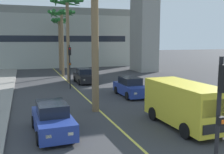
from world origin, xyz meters
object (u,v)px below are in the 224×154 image
object	(u,v)px
car_queue_third	(84,76)
traffic_light_median_far	(70,61)
palm_tree_farthest_median	(95,0)
delivery_van	(184,103)
traffic_light_median_near	(220,110)
palm_tree_mid_median	(67,13)
car_queue_second	(131,87)
car_queue_front	(53,120)
palm_tree_near_median	(62,21)
palm_tree_far_median	(59,29)

from	to	relation	value
car_queue_third	traffic_light_median_far	xyz separation A→B (m)	(-2.09, -3.13, 1.99)
palm_tree_farthest_median	delivery_van	bearing A→B (deg)	-50.86
delivery_van	traffic_light_median_near	bearing A→B (deg)	-115.83
palm_tree_mid_median	palm_tree_farthest_median	bearing A→B (deg)	-91.40
car_queue_second	traffic_light_median_far	bearing A→B (deg)	131.37
car_queue_third	palm_tree_mid_median	xyz separation A→B (m)	(-1.58, 0.77, 6.81)
car_queue_front	palm_tree_near_median	world-z (taller)	palm_tree_near_median
car_queue_second	traffic_light_median_near	bearing A→B (deg)	-102.89
car_queue_front	traffic_light_median_near	world-z (taller)	traffic_light_median_near
palm_tree_farthest_median	car_queue_front	bearing A→B (deg)	-132.88
palm_tree_far_median	palm_tree_farthest_median	bearing A→B (deg)	-92.45
car_queue_front	palm_tree_far_median	world-z (taller)	palm_tree_far_median
palm_tree_farthest_median	car_queue_third	bearing A→B (deg)	80.81
palm_tree_mid_median	car_queue_front	bearing A→B (deg)	-102.29
traffic_light_median_near	palm_tree_mid_median	distance (m)	23.41
car_queue_second	palm_tree_far_median	distance (m)	21.74
traffic_light_median_near	palm_tree_far_median	distance (m)	35.19
car_queue_third	palm_tree_mid_median	bearing A→B (deg)	154.13
car_queue_third	delivery_van	xyz separation A→B (m)	(1.80, -16.15, 0.57)
car_queue_second	car_queue_third	bearing A→B (deg)	105.14
car_queue_second	car_queue_third	distance (m)	8.23
car_queue_front	delivery_van	world-z (taller)	delivery_van
car_queue_second	traffic_light_median_far	distance (m)	6.71
car_queue_third	traffic_light_median_far	size ratio (longest dim) A/B	0.98
palm_tree_near_median	delivery_van	bearing A→B (deg)	-81.72
traffic_light_median_far	palm_tree_farthest_median	distance (m)	9.56
car_queue_second	palm_tree_mid_median	bearing A→B (deg)	113.18
palm_tree_farthest_median	palm_tree_mid_median	bearing A→B (deg)	88.60
traffic_light_median_far	delivery_van	bearing A→B (deg)	-73.38
palm_tree_near_median	palm_tree_farthest_median	xyz separation A→B (m)	(-0.45, -17.67, 0.04)
palm_tree_mid_median	traffic_light_median_near	bearing A→B (deg)	-88.81
delivery_van	traffic_light_median_near	size ratio (longest dim) A/B	1.26
car_queue_front	traffic_light_median_near	distance (m)	8.39
car_queue_front	palm_tree_mid_median	bearing A→B (deg)	77.71
car_queue_third	traffic_light_median_far	bearing A→B (deg)	-123.66
palm_tree_mid_median	delivery_van	bearing A→B (deg)	-78.71
palm_tree_mid_median	palm_tree_far_median	size ratio (longest dim) A/B	1.14
car_queue_second	palm_tree_near_median	size ratio (longest dim) A/B	0.49
car_queue_third	palm_tree_mid_median	world-z (taller)	palm_tree_mid_median
car_queue_third	palm_tree_farthest_median	bearing A→B (deg)	-99.19
traffic_light_median_far	car_queue_third	bearing A→B (deg)	56.34
palm_tree_near_median	palm_tree_far_median	xyz separation A→B (m)	(0.60, 6.82, -0.77)
car_queue_third	palm_tree_near_median	xyz separation A→B (m)	(-1.43, 6.04, 6.34)
car_queue_second	car_queue_front	bearing A→B (deg)	-135.42
traffic_light_median_far	palm_tree_mid_median	distance (m)	6.22
palm_tree_near_median	palm_tree_far_median	world-z (taller)	palm_tree_near_median
car_queue_front	palm_tree_farthest_median	world-z (taller)	palm_tree_farthest_median
palm_tree_far_median	palm_tree_farthest_median	size ratio (longest dim) A/B	0.85
car_queue_third	palm_tree_far_median	distance (m)	14.05
palm_tree_near_median	car_queue_front	bearing A→B (deg)	-99.67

